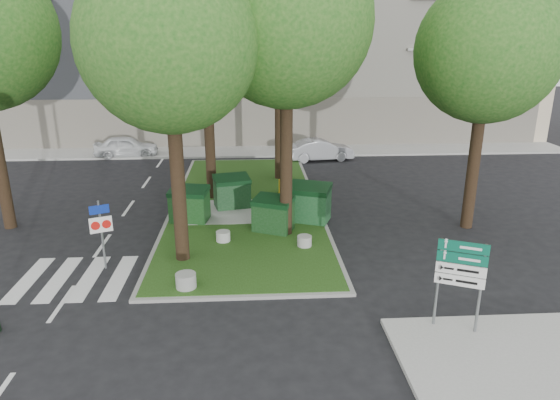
{
  "coord_description": "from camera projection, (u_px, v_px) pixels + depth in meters",
  "views": [
    {
      "loc": [
        0.75,
        -12.47,
        6.97
      ],
      "look_at": [
        1.67,
        2.65,
        2.0
      ],
      "focal_mm": 32.0,
      "sensor_mm": 36.0,
      "label": 1
    }
  ],
  "objects": [
    {
      "name": "zebra_crossing",
      "position": [
        105.0,
        277.0,
        15.16
      ],
      "size": [
        5.0,
        3.0,
        0.01
      ],
      "primitive_type": "cube",
      "color": "silver",
      "rests_on": "ground"
    },
    {
      "name": "tree_median_mid",
      "position": [
        207.0,
        36.0,
        20.32
      ],
      "size": [
        4.8,
        4.8,
        9.99
      ],
      "color": "black",
      "rests_on": "ground"
    },
    {
      "name": "traffic_sign_pole",
      "position": [
        101.0,
        226.0,
        15.32
      ],
      "size": [
        0.63,
        0.3,
        2.25
      ],
      "rotation": [
        0.0,
        0.0,
        0.4
      ],
      "color": "slate",
      "rests_on": "ground"
    },
    {
      "name": "bollard_mid",
      "position": [
        223.0,
        236.0,
        17.53
      ],
      "size": [
        0.49,
        0.49,
        0.35
      ],
      "primitive_type": "cylinder",
      "color": "#AAABA5",
      "rests_on": "median_island"
    },
    {
      "name": "tree_median_near_left",
      "position": [
        171.0,
        24.0,
        14.02
      ],
      "size": [
        5.2,
        5.2,
        10.53
      ],
      "color": "black",
      "rests_on": "ground"
    },
    {
      "name": "tree_median_near_right",
      "position": [
        289.0,
        3.0,
        15.91
      ],
      "size": [
        5.6,
        5.6,
        11.46
      ],
      "color": "black",
      "rests_on": "ground"
    },
    {
      "name": "apartment_building",
      "position": [
        238.0,
        22.0,
        36.12
      ],
      "size": [
        41.0,
        12.0,
        16.0
      ],
      "primitive_type": "cube",
      "color": "beige",
      "rests_on": "ground"
    },
    {
      "name": "tree_median_far",
      "position": [
        281.0,
        6.0,
        22.93
      ],
      "size": [
        5.8,
        5.8,
        11.93
      ],
      "color": "black",
      "rests_on": "ground"
    },
    {
      "name": "building_sidewalk",
      "position": [
        238.0,
        152.0,
        31.49
      ],
      "size": [
        42.0,
        3.0,
        0.12
      ],
      "primitive_type": "cube",
      "color": "#999993",
      "rests_on": "ground"
    },
    {
      "name": "bollard_left",
      "position": [
        186.0,
        281.0,
        14.26
      ],
      "size": [
        0.59,
        0.59,
        0.42
      ],
      "primitive_type": "cylinder",
      "color": "gray",
      "rests_on": "median_island"
    },
    {
      "name": "median_island",
      "position": [
        246.0,
        205.0,
        21.56
      ],
      "size": [
        6.0,
        16.0,
        0.12
      ],
      "primitive_type": "cube",
      "color": "#214212",
      "rests_on": "ground"
    },
    {
      "name": "ground",
      "position": [
        226.0,
        298.0,
        13.96
      ],
      "size": [
        120.0,
        120.0,
        0.0
      ],
      "primitive_type": "plane",
      "color": "black",
      "rests_on": "ground"
    },
    {
      "name": "litter_bin",
      "position": [
        282.0,
        186.0,
        22.89
      ],
      "size": [
        0.36,
        0.36,
        0.63
      ],
      "primitive_type": "cylinder",
      "color": "gold",
      "rests_on": "median_island"
    },
    {
      "name": "median_kerb",
      "position": [
        246.0,
        205.0,
        21.56
      ],
      "size": [
        6.3,
        16.3,
        0.1
      ],
      "primitive_type": "cube",
      "color": "gray",
      "rests_on": "ground"
    },
    {
      "name": "car_white",
      "position": [
        126.0,
        146.0,
        30.21
      ],
      "size": [
        3.89,
        1.9,
        1.28
      ],
      "primitive_type": "imported",
      "rotation": [
        0.0,
        0.0,
        1.68
      ],
      "color": "white",
      "rests_on": "ground"
    },
    {
      "name": "car_silver",
      "position": [
        320.0,
        150.0,
        29.36
      ],
      "size": [
        3.96,
        1.84,
        1.26
      ],
      "primitive_type": "imported",
      "rotation": [
        0.0,
        0.0,
        1.71
      ],
      "color": "#9EA0A6",
      "rests_on": "ground"
    },
    {
      "name": "dumpster_d",
      "position": [
        309.0,
        203.0,
        19.37
      ],
      "size": [
        1.88,
        1.61,
        1.48
      ],
      "rotation": [
        0.0,
        0.0,
        -0.37
      ],
      "color": "#154620",
      "rests_on": "median_island"
    },
    {
      "name": "dumpster_b",
      "position": [
        232.0,
        192.0,
        20.93
      ],
      "size": [
        1.67,
        1.35,
        1.37
      ],
      "rotation": [
        0.0,
        0.0,
        0.23
      ],
      "color": "#103716",
      "rests_on": "median_island"
    },
    {
      "name": "bollard_right",
      "position": [
        304.0,
        241.0,
        17.11
      ],
      "size": [
        0.5,
        0.5,
        0.36
      ],
      "primitive_type": "cylinder",
      "color": "#979792",
      "rests_on": "median_island"
    },
    {
      "name": "dumpster_c",
      "position": [
        273.0,
        214.0,
        18.36
      ],
      "size": [
        1.69,
        1.48,
        1.31
      ],
      "rotation": [
        0.0,
        0.0,
        -0.43
      ],
      "color": "black",
      "rests_on": "median_island"
    },
    {
      "name": "dumpster_a",
      "position": [
        189.0,
        204.0,
        19.36
      ],
      "size": [
        1.62,
        1.27,
        1.36
      ],
      "rotation": [
        0.0,
        0.0,
        -0.18
      ],
      "color": "#0F370F",
      "rests_on": "median_island"
    },
    {
      "name": "directional_sign",
      "position": [
        461.0,
        271.0,
        11.88
      ],
      "size": [
        1.06,
        0.51,
        2.3
      ],
      "rotation": [
        0.0,
        0.0,
        -0.42
      ],
      "color": "slate",
      "rests_on": "sidewalk_corner"
    },
    {
      "name": "tree_street_right",
      "position": [
        491.0,
        36.0,
        17.1
      ],
      "size": [
        5.0,
        5.0,
        10.06
      ],
      "color": "black",
      "rests_on": "ground"
    },
    {
      "name": "sidewalk_corner",
      "position": [
        515.0,
        366.0,
        11.0
      ],
      "size": [
        5.0,
        4.0,
        0.12
      ],
      "primitive_type": "cube",
      "color": "#999993",
      "rests_on": "ground"
    }
  ]
}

